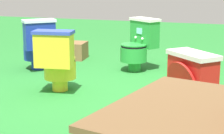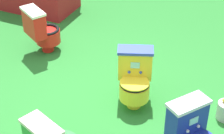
{
  "view_description": "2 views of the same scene",
  "coord_description": "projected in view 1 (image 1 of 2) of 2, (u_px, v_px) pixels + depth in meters",
  "views": [
    {
      "loc": [
        -1.32,
        4.09,
        1.32
      ],
      "look_at": [
        0.01,
        -0.01,
        0.31
      ],
      "focal_mm": 63.55,
      "sensor_mm": 36.0,
      "label": 1
    },
    {
      "loc": [
        1.12,
        -3.93,
        3.23
      ],
      "look_at": [
        0.33,
        0.14,
        0.49
      ],
      "focal_mm": 65.16,
      "sensor_mm": 36.0,
      "label": 2
    }
  ],
  "objects": [
    {
      "name": "toilet_blue",
      "position": [
        38.0,
        44.0,
        5.52
      ],
      "size": [
        0.63,
        0.63,
        0.73
      ],
      "rotation": [
        0.0,
        0.0,
        3.88
      ],
      "color": "#192D9E",
      "rests_on": "ground"
    },
    {
      "name": "toilet_red",
      "position": [
        180.0,
        98.0,
        3.12
      ],
      "size": [
        0.63,
        0.63,
        0.73
      ],
      "rotation": [
        0.0,
        0.0,
        5.51
      ],
      "color": "red",
      "rests_on": "ground"
    },
    {
      "name": "ground",
      "position": [
        112.0,
        94.0,
        4.49
      ],
      "size": [
        14.0,
        14.0,
        0.0
      ],
      "primitive_type": "plane",
      "color": "#26752D"
    },
    {
      "name": "toilet_yellow",
      "position": [
        57.0,
        60.0,
        4.48
      ],
      "size": [
        0.47,
        0.54,
        0.73
      ],
      "rotation": [
        0.0,
        0.0,
        3.28
      ],
      "color": "yellow",
      "rests_on": "ground"
    },
    {
      "name": "toilet_green",
      "position": [
        139.0,
        44.0,
        5.52
      ],
      "size": [
        0.61,
        0.63,
        0.73
      ],
      "rotation": [
        0.0,
        0.0,
        5.67
      ],
      "color": "green",
      "rests_on": "ground"
    },
    {
      "name": "small_crate",
      "position": [
        78.0,
        51.0,
        6.31
      ],
      "size": [
        0.27,
        0.39,
        0.27
      ],
      "primitive_type": "cube",
      "rotation": [
        0.0,
        0.0,
        4.8
      ],
      "color": "brown",
      "rests_on": "ground"
    }
  ]
}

